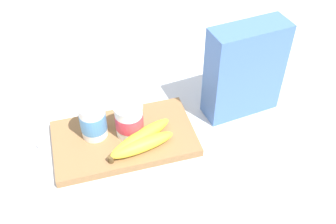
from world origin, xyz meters
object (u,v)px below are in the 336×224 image
Objects in this scene: yogurt_cup_front at (93,121)px; cereal_box at (244,71)px; yogurt_cup_back at (129,120)px; cutting_board at (124,138)px; banana_bunch at (141,141)px; spoon at (37,151)px.

cereal_box is at bearing 1.81° from yogurt_cup_front.
cereal_box is 2.85× the size of yogurt_cup_back.
yogurt_cup_back is (-0.31, -0.03, -0.06)m from cereal_box.
cutting_board is at bearing -19.46° from yogurt_cup_front.
spoon is (-0.25, 0.07, -0.03)m from banana_bunch.
yogurt_cup_front is at bearing 167.96° from yogurt_cup_back.
cereal_box is (0.32, 0.04, 0.12)m from cutting_board.
spoon is at bearing 175.63° from yogurt_cup_back.
cutting_board is at bearing -6.24° from spoon.
cutting_board is 0.35m from cereal_box.
yogurt_cup_front is at bearing 160.54° from cutting_board.
yogurt_cup_front is (-0.07, 0.02, 0.06)m from cutting_board.
spoon is (-0.21, 0.02, -0.01)m from cutting_board.
spoon is (-0.54, -0.01, -0.12)m from cereal_box.
cutting_board is 3.90× the size of yogurt_cup_back.
cereal_box reaches higher than yogurt_cup_front.
yogurt_cup_front is 0.09m from yogurt_cup_back.
cereal_box is 1.44× the size of banana_bunch.
cutting_board is 1.96× the size of banana_bunch.
banana_bunch is (0.03, -0.05, 0.03)m from cutting_board.
yogurt_cup_back is (0.08, -0.02, -0.00)m from yogurt_cup_front.
yogurt_cup_back is 0.24m from spoon.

